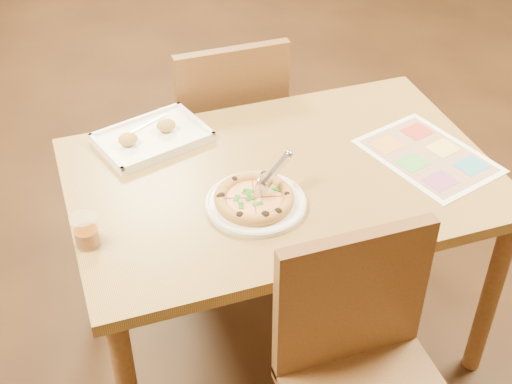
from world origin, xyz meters
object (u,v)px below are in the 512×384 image
object	(u,v)px
dining_table	(282,196)
appetizer_tray	(152,138)
pizza_cutter	(272,174)
glass_tumbler	(86,233)
plate	(256,203)
pizza	(254,198)
chair_near	(363,354)
chair_far	(227,117)
menu	(428,156)

from	to	relation	value
dining_table	appetizer_tray	size ratio (longest dim) A/B	3.29
pizza_cutter	glass_tumbler	size ratio (longest dim) A/B	1.50
plate	appetizer_tray	size ratio (longest dim) A/B	0.74
pizza	glass_tumbler	size ratio (longest dim) A/B	2.51
glass_tumbler	appetizer_tray	bearing A→B (deg)	57.69
pizza	glass_tumbler	distance (m)	0.48
chair_near	plate	size ratio (longest dim) A/B	1.60
pizza	pizza_cutter	size ratio (longest dim) A/B	1.68
chair_far	glass_tumbler	distance (m)	0.97
plate	appetizer_tray	distance (m)	0.47
pizza_cutter	appetizer_tray	xyz separation A→B (m)	(-0.27, 0.40, -0.07)
glass_tumbler	pizza_cutter	bearing A→B (deg)	2.93
pizza	plate	bearing A→B (deg)	0.26
chair_near	pizza_cutter	size ratio (longest dim) A/B	3.39
dining_table	pizza_cutter	distance (m)	0.21
dining_table	pizza_cutter	world-z (taller)	pizza_cutter
chair_near	pizza	size ratio (longest dim) A/B	2.02
pizza_cutter	menu	size ratio (longest dim) A/B	0.34
plate	menu	distance (m)	0.60
chair_near	pizza_cutter	bearing A→B (deg)	97.79
dining_table	glass_tumbler	world-z (taller)	glass_tumbler
chair_far	menu	distance (m)	0.83
pizza_cutter	menu	bearing A→B (deg)	-27.43
chair_far	pizza_cutter	xyz separation A→B (m)	(-0.07, -0.70, 0.24)
dining_table	plate	size ratio (longest dim) A/B	4.43
appetizer_tray	glass_tumbler	world-z (taller)	glass_tumbler
chair_near	glass_tumbler	size ratio (longest dim) A/B	5.08
dining_table	pizza	xyz separation A→B (m)	(-0.13, -0.12, 0.11)
menu	glass_tumbler	bearing A→B (deg)	-176.69
pizza_cutter	chair_near	bearing A→B (deg)	-113.33
pizza_cutter	appetizer_tray	bearing A→B (deg)	92.93
chair_far	glass_tumbler	size ratio (longest dim) A/B	5.08
appetizer_tray	chair_far	bearing A→B (deg)	40.86
appetizer_tray	menu	bearing A→B (deg)	-24.34
chair_near	chair_far	xyz separation A→B (m)	(-0.00, 1.20, 0.00)
dining_table	pizza_cutter	size ratio (longest dim) A/B	9.37
plate	pizza	bearing A→B (deg)	-179.74
chair_near	appetizer_tray	size ratio (longest dim) A/B	1.19
pizza	menu	bearing A→B (deg)	5.27
dining_table	plate	bearing A→B (deg)	-137.38
dining_table	plate	xyz separation A→B (m)	(-0.13, -0.12, 0.09)
pizza_cutter	pizza	bearing A→B (deg)	167.32
chair_far	chair_near	bearing A→B (deg)	90.00
chair_far	menu	world-z (taller)	chair_far
pizza_cutter	appetizer_tray	size ratio (longest dim) A/B	0.35
plate	pizza	size ratio (longest dim) A/B	1.26
chair_near	pizza_cutter	xyz separation A→B (m)	(-0.07, 0.51, 0.24)
dining_table	menu	xyz separation A→B (m)	(0.47, -0.06, 0.09)
dining_table	chair_far	distance (m)	0.61
dining_table	pizza	distance (m)	0.21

